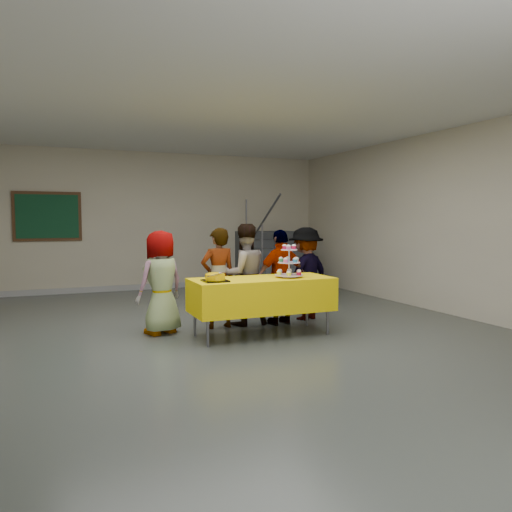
{
  "coord_description": "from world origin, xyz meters",
  "views": [
    {
      "loc": [
        -2.0,
        -5.98,
        1.56
      ],
      "look_at": [
        0.6,
        0.25,
        1.05
      ],
      "focal_mm": 35.0,
      "sensor_mm": 36.0,
      "label": 1
    }
  ],
  "objects_px": {
    "staircase": "(276,266)",
    "noticeboard": "(47,216)",
    "cupcake_stand": "(289,265)",
    "schoolchild_a": "(161,282)",
    "bake_table": "(262,294)",
    "schoolchild_c": "(244,275)",
    "schoolchild_d": "(281,277)",
    "schoolchild_e": "(306,273)",
    "schoolchild_b": "(218,278)",
    "bear_cake": "(215,277)"
  },
  "relations": [
    {
      "from": "schoolchild_c",
      "to": "cupcake_stand",
      "type": "bearing_deg",
      "value": 113.27
    },
    {
      "from": "cupcake_stand",
      "to": "schoolchild_e",
      "type": "height_order",
      "value": "schoolchild_e"
    },
    {
      "from": "schoolchild_e",
      "to": "bear_cake",
      "type": "bearing_deg",
      "value": 4.31
    },
    {
      "from": "schoolchild_a",
      "to": "bake_table",
      "type": "bearing_deg",
      "value": 128.95
    },
    {
      "from": "cupcake_stand",
      "to": "schoolchild_a",
      "type": "height_order",
      "value": "schoolchild_a"
    },
    {
      "from": "staircase",
      "to": "noticeboard",
      "type": "xyz_separation_m",
      "value": [
        -4.7,
        0.84,
        1.11
      ]
    },
    {
      "from": "schoolchild_d",
      "to": "staircase",
      "type": "relative_size",
      "value": 0.58
    },
    {
      "from": "schoolchild_b",
      "to": "staircase",
      "type": "bearing_deg",
      "value": -131.41
    },
    {
      "from": "schoolchild_d",
      "to": "cupcake_stand",
      "type": "bearing_deg",
      "value": 67.2
    },
    {
      "from": "bake_table",
      "to": "bear_cake",
      "type": "bearing_deg",
      "value": -171.85
    },
    {
      "from": "schoolchild_d",
      "to": "noticeboard",
      "type": "xyz_separation_m",
      "value": [
        -3.15,
        4.38,
        0.9
      ]
    },
    {
      "from": "schoolchild_a",
      "to": "schoolchild_b",
      "type": "relative_size",
      "value": 0.98
    },
    {
      "from": "cupcake_stand",
      "to": "schoolchild_c",
      "type": "distance_m",
      "value": 0.87
    },
    {
      "from": "bake_table",
      "to": "schoolchild_c",
      "type": "height_order",
      "value": "schoolchild_c"
    },
    {
      "from": "cupcake_stand",
      "to": "schoolchild_d",
      "type": "xyz_separation_m",
      "value": [
        0.18,
        0.6,
        -0.24
      ]
    },
    {
      "from": "schoolchild_c",
      "to": "schoolchild_a",
      "type": "bearing_deg",
      "value": 3.49
    },
    {
      "from": "cupcake_stand",
      "to": "schoolchild_a",
      "type": "xyz_separation_m",
      "value": [
        -1.58,
        0.68,
        -0.24
      ]
    },
    {
      "from": "schoolchild_d",
      "to": "staircase",
      "type": "distance_m",
      "value": 3.87
    },
    {
      "from": "staircase",
      "to": "noticeboard",
      "type": "distance_m",
      "value": 4.9
    },
    {
      "from": "cupcake_stand",
      "to": "noticeboard",
      "type": "distance_m",
      "value": 5.84
    },
    {
      "from": "bear_cake",
      "to": "noticeboard",
      "type": "height_order",
      "value": "noticeboard"
    },
    {
      "from": "bake_table",
      "to": "schoolchild_c",
      "type": "bearing_deg",
      "value": 87.8
    },
    {
      "from": "staircase",
      "to": "schoolchild_c",
      "type": "bearing_deg",
      "value": -121.56
    },
    {
      "from": "schoolchild_e",
      "to": "bake_table",
      "type": "bearing_deg",
      "value": 13.51
    },
    {
      "from": "bake_table",
      "to": "schoolchild_c",
      "type": "distance_m",
      "value": 0.74
    },
    {
      "from": "bear_cake",
      "to": "schoolchild_e",
      "type": "distance_m",
      "value": 1.92
    },
    {
      "from": "bake_table",
      "to": "noticeboard",
      "type": "xyz_separation_m",
      "value": [
        -2.6,
        4.92,
        1.04
      ]
    },
    {
      "from": "cupcake_stand",
      "to": "schoolchild_b",
      "type": "distance_m",
      "value": 1.08
    },
    {
      "from": "staircase",
      "to": "bake_table",
      "type": "bearing_deg",
      "value": -117.19
    },
    {
      "from": "bake_table",
      "to": "schoolchild_b",
      "type": "xyz_separation_m",
      "value": [
        -0.39,
        0.67,
        0.16
      ]
    },
    {
      "from": "noticeboard",
      "to": "schoolchild_e",
      "type": "bearing_deg",
      "value": -48.9
    },
    {
      "from": "schoolchild_d",
      "to": "bear_cake",
      "type": "bearing_deg",
      "value": 20.97
    },
    {
      "from": "schoolchild_a",
      "to": "schoolchild_d",
      "type": "xyz_separation_m",
      "value": [
        1.76,
        -0.08,
        -0.0
      ]
    },
    {
      "from": "schoolchild_e",
      "to": "schoolchild_a",
      "type": "bearing_deg",
      "value": -18.55
    },
    {
      "from": "bear_cake",
      "to": "staircase",
      "type": "distance_m",
      "value": 5.03
    },
    {
      "from": "bear_cake",
      "to": "schoolchild_d",
      "type": "bearing_deg",
      "value": 27.46
    },
    {
      "from": "schoolchild_c",
      "to": "schoolchild_d",
      "type": "distance_m",
      "value": 0.55
    },
    {
      "from": "schoolchild_c",
      "to": "schoolchild_e",
      "type": "relative_size",
      "value": 1.04
    },
    {
      "from": "schoolchild_c",
      "to": "noticeboard",
      "type": "xyz_separation_m",
      "value": [
        -2.63,
        4.2,
        0.86
      ]
    },
    {
      "from": "bake_table",
      "to": "schoolchild_e",
      "type": "relative_size",
      "value": 1.32
    },
    {
      "from": "staircase",
      "to": "noticeboard",
      "type": "bearing_deg",
      "value": 169.91
    },
    {
      "from": "schoolchild_c",
      "to": "staircase",
      "type": "height_order",
      "value": "staircase"
    },
    {
      "from": "schoolchild_a",
      "to": "bear_cake",
      "type": "bearing_deg",
      "value": 102.64
    },
    {
      "from": "schoolchild_e",
      "to": "schoolchild_b",
      "type": "bearing_deg",
      "value": -18.75
    },
    {
      "from": "schoolchild_b",
      "to": "schoolchild_c",
      "type": "height_order",
      "value": "schoolchild_c"
    },
    {
      "from": "bear_cake",
      "to": "schoolchild_b",
      "type": "relative_size",
      "value": 0.25
    },
    {
      "from": "bake_table",
      "to": "schoolchild_e",
      "type": "bearing_deg",
      "value": 34.72
    },
    {
      "from": "bear_cake",
      "to": "schoolchild_b",
      "type": "xyz_separation_m",
      "value": [
        0.29,
        0.76,
        -0.12
      ]
    },
    {
      "from": "noticeboard",
      "to": "bear_cake",
      "type": "bearing_deg",
      "value": -69.03
    },
    {
      "from": "cupcake_stand",
      "to": "schoolchild_b",
      "type": "xyz_separation_m",
      "value": [
        -0.76,
        0.73,
        -0.22
      ]
    }
  ]
}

